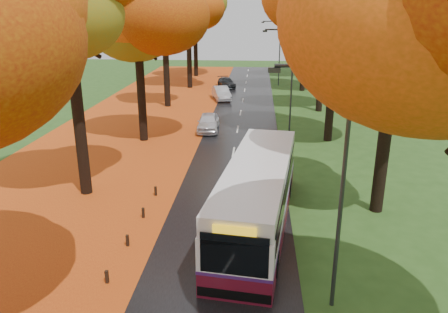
# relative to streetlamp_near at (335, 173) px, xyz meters

# --- Properties ---
(road) EXTENTS (6.50, 90.00, 0.04)m
(road) POSITION_rel_streetlamp_near_xyz_m (-3.95, 17.00, -4.69)
(road) COLOR black
(road) RESTS_ON ground
(centre_line) EXTENTS (0.12, 90.00, 0.01)m
(centre_line) POSITION_rel_streetlamp_near_xyz_m (-3.95, 17.00, -4.67)
(centre_line) COLOR silver
(centre_line) RESTS_ON road
(leaf_verge) EXTENTS (12.00, 90.00, 0.02)m
(leaf_verge) POSITION_rel_streetlamp_near_xyz_m (-12.95, 17.00, -4.70)
(leaf_verge) COLOR #9C270E
(leaf_verge) RESTS_ON ground
(leaf_drift) EXTENTS (0.90, 90.00, 0.01)m
(leaf_drift) POSITION_rel_streetlamp_near_xyz_m (-7.00, 17.00, -4.67)
(leaf_drift) COLOR #D26015
(leaf_drift) RESTS_ON road
(trees_left) EXTENTS (9.20, 74.00, 13.88)m
(trees_left) POSITION_rel_streetlamp_near_xyz_m (-11.13, 19.06, 4.82)
(trees_left) COLOR black
(trees_left) RESTS_ON ground
(trees_right) EXTENTS (9.30, 74.20, 13.96)m
(trees_right) POSITION_rel_streetlamp_near_xyz_m (3.24, 18.91, 4.98)
(trees_right) COLOR black
(trees_right) RESTS_ON ground
(streetlamp_near) EXTENTS (2.45, 0.18, 8.00)m
(streetlamp_near) POSITION_rel_streetlamp_near_xyz_m (0.00, 0.00, 0.00)
(streetlamp_near) COLOR #333538
(streetlamp_near) RESTS_ON ground
(streetlamp_mid) EXTENTS (2.45, 0.18, 8.00)m
(streetlamp_mid) POSITION_rel_streetlamp_near_xyz_m (0.00, 22.00, 0.00)
(streetlamp_mid) COLOR #333538
(streetlamp_mid) RESTS_ON ground
(streetlamp_far) EXTENTS (2.45, 0.18, 8.00)m
(streetlamp_far) POSITION_rel_streetlamp_near_xyz_m (0.00, 44.00, 0.00)
(streetlamp_far) COLOR #333538
(streetlamp_far) RESTS_ON ground
(bus) EXTENTS (4.06, 11.63, 3.00)m
(bus) POSITION_rel_streetlamp_near_xyz_m (-2.29, 5.41, -3.10)
(bus) COLOR #5B0E1F
(bus) RESTS_ON road
(car_white) EXTENTS (1.80, 4.15, 1.39)m
(car_white) POSITION_rel_streetlamp_near_xyz_m (-6.30, 21.43, -3.98)
(car_white) COLOR silver
(car_white) RESTS_ON road
(car_silver) EXTENTS (2.55, 4.49, 1.40)m
(car_silver) POSITION_rel_streetlamp_near_xyz_m (-6.30, 34.13, -3.97)
(car_silver) COLOR #A8AAB0
(car_silver) RESTS_ON road
(car_dark) EXTENTS (2.82, 4.35, 1.17)m
(car_dark) POSITION_rel_streetlamp_near_xyz_m (-6.30, 41.92, -4.09)
(car_dark) COLOR black
(car_dark) RESTS_ON road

